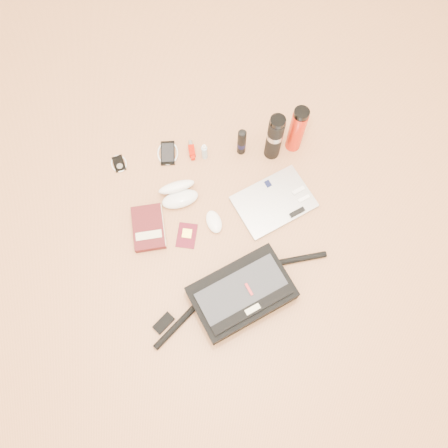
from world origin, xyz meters
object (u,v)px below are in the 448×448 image
at_px(book, 149,228).
at_px(thermos_black, 275,137).
at_px(thermos_red, 297,130).
at_px(laptop, 274,202).
at_px(messenger_bag, 241,294).

relative_size(book, thermos_black, 0.76).
bearing_deg(thermos_red, laptop, -114.69).
bearing_deg(messenger_bag, laptop, 41.12).
bearing_deg(laptop, thermos_red, 42.39).
xyz_separation_m(thermos_black, thermos_red, (0.11, 0.03, -0.00)).
height_order(messenger_bag, thermos_red, thermos_red).
height_order(laptop, thermos_red, thermos_red).
distance_m(thermos_black, thermos_red, 0.11).
height_order(laptop, book, book).
relative_size(messenger_bag, book, 3.62).
xyz_separation_m(laptop, thermos_black, (0.03, 0.26, 0.13)).
relative_size(laptop, book, 1.89).
xyz_separation_m(messenger_bag, thermos_black, (0.23, 0.68, 0.09)).
bearing_deg(thermos_red, thermos_black, -164.22).
distance_m(laptop, thermos_red, 0.35).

